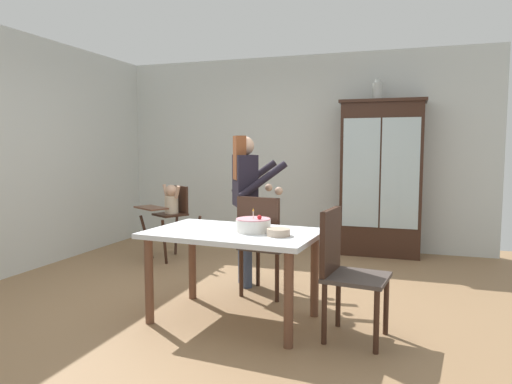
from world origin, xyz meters
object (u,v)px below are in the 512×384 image
adult_person (246,192)px  dining_table (233,244)px  china_cabinet (381,178)px  high_chair_with_toddler (171,208)px  dining_chair_far_side (263,239)px  ceramic_vase (378,91)px  serving_bowl (278,232)px  birthday_cake (253,225)px  dining_chair_right_end (343,264)px

adult_person → dining_table: bearing=162.7°
china_cabinet → high_chair_with_toddler: size_ratio=2.13×
high_chair_with_toddler → dining_table: bearing=-18.6°
china_cabinet → dining_chair_far_side: bearing=-114.0°
ceramic_vase → high_chair_with_toddler: size_ratio=0.28×
ceramic_vase → adult_person: ceramic_vase is taller
serving_bowl → ceramic_vase: bearing=79.6°
dining_table → birthday_cake: size_ratio=5.09×
high_chair_with_toddler → dining_chair_right_end: size_ratio=0.99×
dining_chair_far_side → dining_chair_right_end: size_ratio=1.00×
dining_table → serving_bowl: serving_bowl is taller
serving_bowl → dining_chair_far_side: bearing=115.9°
adult_person → birthday_cake: adult_person is taller
high_chair_with_toddler → birthday_cake: bearing=-15.4°
high_chair_with_toddler → ceramic_vase: bearing=54.0°
dining_chair_right_end → serving_bowl: bearing=99.4°
china_cabinet → birthday_cake: 2.90m
dining_table → dining_chair_far_side: size_ratio=1.48×
china_cabinet → serving_bowl: (-0.60, -2.87, -0.25)m
china_cabinet → high_chair_with_toddler: china_cabinet is taller
dining_table → serving_bowl: 0.43m
china_cabinet → serving_bowl: bearing=-101.8°
birthday_cake → dining_chair_right_end: 0.77m
china_cabinet → ceramic_vase: ceramic_vase is taller
high_chair_with_toddler → dining_chair_right_end: bearing=-6.5°
dining_table → ceramic_vase: bearing=71.6°
serving_bowl → china_cabinet: bearing=78.2°
dining_chair_far_side → ceramic_vase: bearing=-104.6°
dining_table → birthday_cake: (0.17, 0.02, 0.16)m
ceramic_vase → adult_person: bearing=-122.0°
high_chair_with_toddler → adult_person: (1.28, -0.76, 0.31)m
ceramic_vase → serving_bowl: (-0.53, -2.87, -1.37)m
serving_bowl → dining_chair_right_end: size_ratio=0.19×
high_chair_with_toddler → serving_bowl: (1.90, -1.79, 0.11)m
high_chair_with_toddler → dining_table: (1.50, -1.71, -0.02)m
china_cabinet → dining_chair_right_end: bearing=-92.1°
birthday_cake → high_chair_with_toddler: bearing=134.6°
china_cabinet → dining_chair_right_end: size_ratio=2.11×
dining_chair_far_side → dining_table: bearing=93.4°
china_cabinet → ceramic_vase: (-0.07, 0.00, 1.12)m
adult_person → serving_bowl: (0.63, -1.03, -0.20)m
dining_chair_far_side → high_chair_with_toddler: bearing=-26.8°
high_chair_with_toddler → serving_bowl: 2.62m
dining_table → dining_chair_right_end: dining_chair_right_end is taller
dining_chair_far_side → dining_chair_right_end: (0.85, -0.71, 0.00)m
high_chair_with_toddler → adult_person: 1.52m
china_cabinet → adult_person: (-1.23, -1.84, -0.05)m
high_chair_with_toddler → adult_person: size_ratio=0.62×
ceramic_vase → serving_bowl: 3.23m
high_chair_with_toddler → china_cabinet: bearing=53.3°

